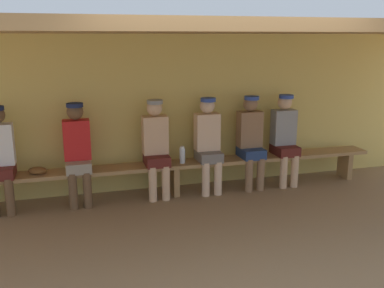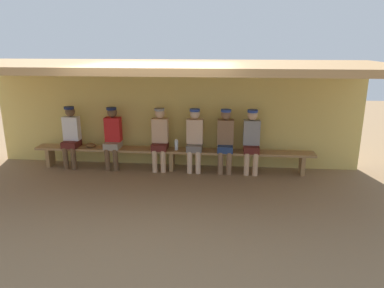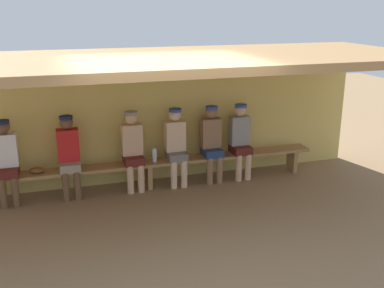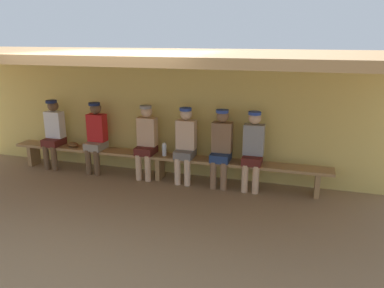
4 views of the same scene
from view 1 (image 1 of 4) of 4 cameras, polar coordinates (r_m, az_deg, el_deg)
ground_plane at (r=4.78m, az=2.20°, el=-12.92°), size 24.00×24.00×0.00m
back_wall at (r=6.28m, az=-3.35°, el=4.24°), size 8.00×0.20×2.20m
dugout_roof at (r=4.93m, az=-0.14°, el=15.14°), size 8.00×2.80×0.12m
bench at (r=6.02m, az=-2.32°, el=-3.16°), size 6.00×0.36×0.46m
player_rightmost at (r=6.06m, az=2.15°, el=0.47°), size 0.34×0.42×1.34m
player_near_post at (r=5.84m, az=-24.05°, el=-1.26°), size 0.34×0.42×1.34m
player_shirtless_tan at (r=5.87m, az=-4.78°, el=0.01°), size 0.34×0.42×1.34m
player_in_white at (r=6.51m, az=12.16°, el=1.12°), size 0.34×0.42×1.34m
player_in_red at (r=6.28m, az=7.78°, el=0.84°), size 0.34×0.42×1.34m
player_with_sunglasses at (r=5.78m, az=-14.88°, el=-0.67°), size 0.34×0.42×1.34m
water_bottle_green at (r=5.96m, az=-1.29°, el=-1.48°), size 0.08×0.08×0.24m
baseball_glove_dark_brown at (r=5.84m, az=-19.73°, el=-3.32°), size 0.28×0.24×0.09m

